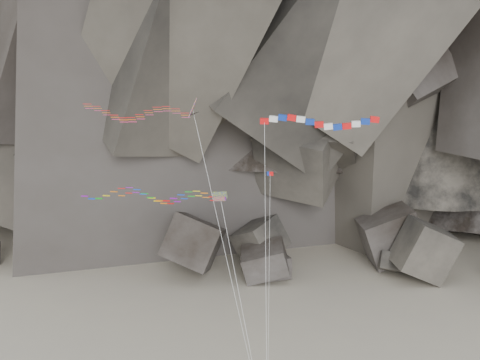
# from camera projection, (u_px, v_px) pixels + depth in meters

# --- Properties ---
(boulder_field) EXTENTS (84.52, 18.19, 10.23)m
(boulder_field) POSITION_uv_depth(u_px,v_px,m) (328.00, 257.00, 84.00)
(boulder_field) COLOR #47423F
(boulder_field) RESTS_ON ground
(delta_kite) EXTENTS (16.48, 9.40, 26.27)m
(delta_kite) POSITION_uv_depth(u_px,v_px,m) (133.00, 112.00, 50.70)
(delta_kite) COLOR red
(delta_kite) RESTS_ON ground
(banner_kite) EXTENTS (9.60, 7.63, 24.94)m
(banner_kite) POSITION_uv_depth(u_px,v_px,m) (318.00, 124.00, 48.56)
(banner_kite) COLOR red
(banner_kite) RESTS_ON ground
(parafoil_kite) EXTENTS (15.31, 3.30, 19.60)m
(parafoil_kite) POSITION_uv_depth(u_px,v_px,m) (146.00, 195.00, 46.76)
(parafoil_kite) COLOR #B0CD0B
(parafoil_kite) RESTS_ON ground
(pennant_kite) EXTENTS (0.49, 2.88, 21.09)m
(pennant_kite) POSITION_uv_depth(u_px,v_px,m) (269.00, 247.00, 46.11)
(pennant_kite) COLOR red
(pennant_kite) RESTS_ON ground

